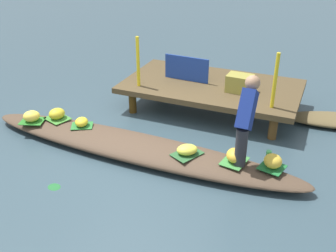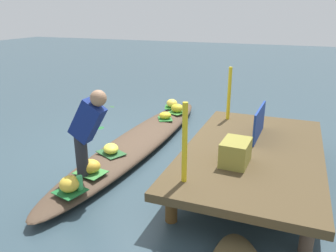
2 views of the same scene
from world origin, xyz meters
name	(u,v)px [view 1 (image 1 of 2)]	position (x,y,z in m)	size (l,w,h in m)	color
canal_water	(135,153)	(0.00, 0.00, 0.00)	(40.00, 40.00, 0.00)	#31454E
dock_platform	(211,87)	(0.57, 2.02, 0.44)	(3.20, 1.80, 0.50)	#4C3C25
vendor_boat	(135,147)	(0.00, 0.00, 0.11)	(5.28, 0.82, 0.23)	#4C3A2B
leaf_mat_0	(234,161)	(1.54, 0.02, 0.23)	(0.39, 0.30, 0.01)	#3A813A
banana_bunch_0	(235,155)	(1.54, 0.02, 0.32)	(0.28, 0.23, 0.19)	gold
leaf_mat_1	(82,126)	(-1.00, 0.09, 0.23)	(0.34, 0.27, 0.01)	#28702E
banana_bunch_1	(82,122)	(-1.00, 0.09, 0.30)	(0.24, 0.21, 0.14)	yellow
leaf_mat_2	(32,121)	(-1.86, -0.08, 0.23)	(0.38, 0.31, 0.01)	#267123
banana_bunch_2	(32,116)	(-1.86, -0.08, 0.32)	(0.27, 0.24, 0.18)	yellow
leaf_mat_3	(272,167)	(2.05, 0.07, 0.23)	(0.32, 0.32, 0.01)	#1B652E
banana_bunch_3	(273,161)	(2.05, 0.07, 0.33)	(0.23, 0.25, 0.20)	yellow
leaf_mat_4	(187,154)	(0.87, -0.06, 0.23)	(0.42, 0.30, 0.01)	#28582D
banana_bunch_4	(187,150)	(0.87, -0.06, 0.30)	(0.30, 0.23, 0.14)	yellow
leaf_mat_5	(58,118)	(-1.53, 0.16, 0.23)	(0.39, 0.32, 0.01)	#3E8231
banana_bunch_5	(57,114)	(-1.53, 0.16, 0.32)	(0.28, 0.25, 0.18)	gold
vendor_person	(246,116)	(1.63, 0.09, 0.91)	(0.20, 0.54, 1.18)	#28282D
water_bottle	(268,157)	(1.97, 0.16, 0.32)	(0.07, 0.07, 0.19)	#44B15E
market_banner	(187,69)	(0.07, 2.02, 0.73)	(0.86, 0.03, 0.46)	navy
railing_post_west	(138,62)	(-0.63, 1.42, 0.95)	(0.06, 0.06, 0.91)	gold
railing_post_east	(275,81)	(1.77, 1.42, 0.95)	(0.06, 0.06, 0.91)	gold
produce_crate	(240,83)	(1.13, 1.87, 0.65)	(0.44, 0.32, 0.30)	olive
drifting_plant_1	(54,187)	(-0.61, -1.20, 0.00)	(0.19, 0.16, 0.01)	#1F622D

